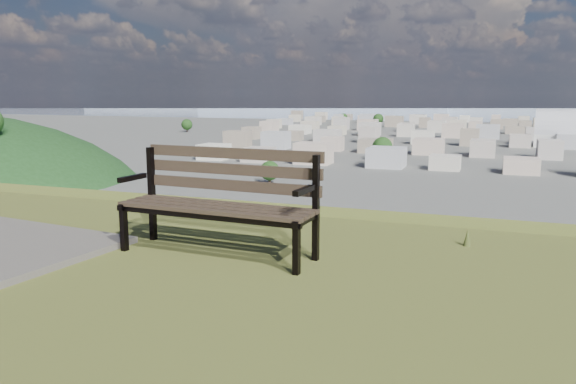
% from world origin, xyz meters
% --- Properties ---
extents(park_bench, '(1.99, 0.74, 1.02)m').
position_xyz_m(park_bench, '(0.13, 2.09, 25.58)').
color(park_bench, '#3B2D22').
rests_on(park_bench, hilltop_mesa).
extents(city_blocks, '(395.00, 361.00, 7.00)m').
position_xyz_m(city_blocks, '(0.00, 394.44, 3.50)').
color(city_blocks, beige).
rests_on(city_blocks, ground).
extents(city_trees, '(406.52, 387.20, 9.98)m').
position_xyz_m(city_trees, '(-26.39, 319.00, 4.83)').
color(city_trees, '#36221B').
rests_on(city_trees, ground).
extents(bay_water, '(2400.00, 700.00, 0.12)m').
position_xyz_m(bay_water, '(0.00, 900.00, 0.00)').
color(bay_water, '#7F8CA2').
rests_on(bay_water, ground).
extents(far_hills, '(2050.00, 340.00, 60.00)m').
position_xyz_m(far_hills, '(-60.92, 1402.93, 25.47)').
color(far_hills, '#A5B8CD').
rests_on(far_hills, ground).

